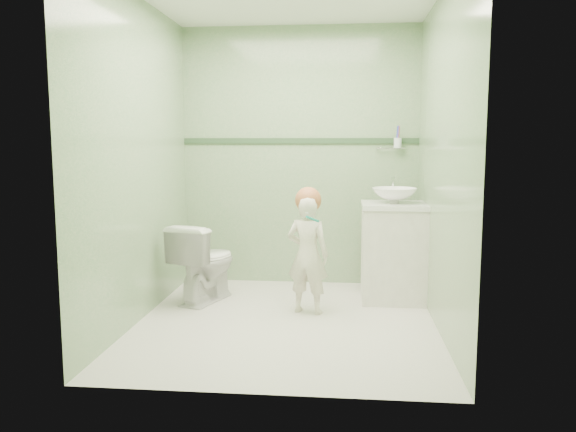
# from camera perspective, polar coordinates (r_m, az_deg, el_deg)

# --- Properties ---
(ground) EXTENTS (2.50, 2.50, 0.00)m
(ground) POSITION_cam_1_polar(r_m,az_deg,el_deg) (4.33, -0.20, -10.54)
(ground) COLOR silver
(ground) RESTS_ON ground
(room_shell) EXTENTS (2.50, 2.54, 2.40)m
(room_shell) POSITION_cam_1_polar(r_m,az_deg,el_deg) (4.13, -0.21, 5.53)
(room_shell) COLOR #79A575
(room_shell) RESTS_ON ground
(trim_stripe) EXTENTS (2.20, 0.02, 0.05)m
(trim_stripe) POSITION_cam_1_polar(r_m,az_deg,el_deg) (5.36, 1.16, 7.54)
(trim_stripe) COLOR #304C2F
(trim_stripe) RESTS_ON room_shell
(vanity) EXTENTS (0.52, 0.50, 0.80)m
(vanity) POSITION_cam_1_polar(r_m,az_deg,el_deg) (4.91, 10.47, -3.71)
(vanity) COLOR white
(vanity) RESTS_ON ground
(counter) EXTENTS (0.54, 0.52, 0.04)m
(counter) POSITION_cam_1_polar(r_m,az_deg,el_deg) (4.85, 10.58, 1.05)
(counter) COLOR white
(counter) RESTS_ON vanity
(basin) EXTENTS (0.37, 0.37, 0.13)m
(basin) POSITION_cam_1_polar(r_m,az_deg,el_deg) (4.84, 10.60, 2.04)
(basin) COLOR white
(basin) RESTS_ON counter
(faucet) EXTENTS (0.03, 0.13, 0.18)m
(faucet) POSITION_cam_1_polar(r_m,az_deg,el_deg) (5.02, 10.45, 3.14)
(faucet) COLOR silver
(faucet) RESTS_ON counter
(cup_holder) EXTENTS (0.26, 0.07, 0.21)m
(cup_holder) POSITION_cam_1_polar(r_m,az_deg,el_deg) (5.31, 10.84, 7.20)
(cup_holder) COLOR silver
(cup_holder) RESTS_ON room_shell
(toilet) EXTENTS (0.56, 0.74, 0.67)m
(toilet) POSITION_cam_1_polar(r_m,az_deg,el_deg) (4.86, -8.31, -4.57)
(toilet) COLOR white
(toilet) RESTS_ON ground
(toddler) EXTENTS (0.38, 0.30, 0.92)m
(toddler) POSITION_cam_1_polar(r_m,az_deg,el_deg) (4.45, 1.99, -3.91)
(toddler) COLOR white
(toddler) RESTS_ON ground
(hair_cap) EXTENTS (0.21, 0.21, 0.21)m
(hair_cap) POSITION_cam_1_polar(r_m,az_deg,el_deg) (4.41, 2.04, 1.60)
(hair_cap) COLOR #B4663B
(hair_cap) RESTS_ON toddler
(teal_toothbrush) EXTENTS (0.11, 0.14, 0.08)m
(teal_toothbrush) POSITION_cam_1_polar(r_m,az_deg,el_deg) (4.26, 2.41, -0.24)
(teal_toothbrush) COLOR #139586
(teal_toothbrush) RESTS_ON toddler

